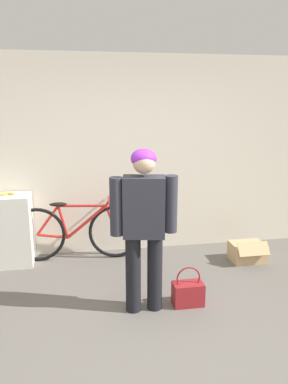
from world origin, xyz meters
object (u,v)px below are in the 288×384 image
object	(u,v)px
bicycle	(77,231)
banana	(2,194)
handbag	(188,293)
cardboard_box	(247,252)
person	(144,219)

from	to	relation	value
bicycle	banana	xyz separation A→B (m)	(-0.88, 0.02, 0.53)
handbag	cardboard_box	xyz separation A→B (m)	(1.06, 0.91, -0.01)
banana	bicycle	bearing A→B (deg)	-1.37
banana	handbag	bearing A→B (deg)	-34.51
person	banana	xyz separation A→B (m)	(-1.52, 1.36, -0.02)
bicycle	cardboard_box	xyz separation A→B (m)	(2.16, -0.43, -0.26)
person	cardboard_box	xyz separation A→B (m)	(1.52, 0.92, -0.82)
bicycle	person	bearing A→B (deg)	-61.51
cardboard_box	bicycle	bearing A→B (deg)	168.80
handbag	banana	bearing A→B (deg)	145.49
person	cardboard_box	world-z (taller)	person
banana	cardboard_box	world-z (taller)	banana
bicycle	cardboard_box	size ratio (longest dim) A/B	4.05
banana	handbag	size ratio (longest dim) A/B	0.79
banana	cardboard_box	bearing A→B (deg)	-8.39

